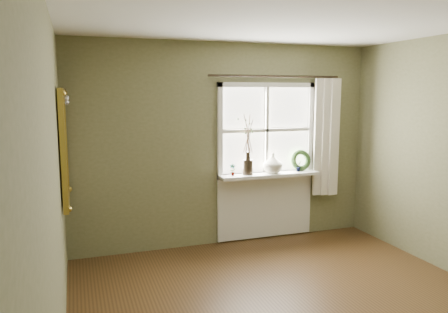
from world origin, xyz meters
TOP-DOWN VIEW (x-y plane):
  - ceiling at (0.00, 0.00)m, footprint 4.50×4.50m
  - wall_back at (0.00, 2.30)m, footprint 4.00×0.10m
  - wall_left at (-2.05, 0.00)m, footprint 0.10×4.50m
  - window_frame at (0.55, 2.23)m, footprint 1.36×0.06m
  - window_sill at (0.55, 2.12)m, footprint 1.36×0.26m
  - window_apron at (0.55, 2.23)m, footprint 1.36×0.04m
  - dark_jug at (0.25, 2.12)m, footprint 0.16×0.16m
  - cream_vase at (0.60, 2.12)m, footprint 0.33×0.33m
  - wreath at (1.04, 2.16)m, footprint 0.29×0.13m
  - potted_plant_left at (0.04, 2.12)m, footprint 0.09×0.08m
  - potted_plant_right at (0.98, 2.12)m, footprint 0.10×0.09m
  - curtain at (1.39, 2.13)m, footprint 0.36×0.12m
  - curtain_rod at (0.65, 2.17)m, footprint 1.84×0.03m
  - gilt_mirror at (-1.96, 1.70)m, footprint 0.10×0.99m

SIDE VIEW (x-z plane):
  - window_apron at x=0.55m, z-range 0.02..0.90m
  - window_sill at x=0.55m, z-range 0.88..0.92m
  - potted_plant_right at x=0.98m, z-range 0.92..1.07m
  - potted_plant_left at x=0.04m, z-range 0.92..1.07m
  - dark_jug at x=0.25m, z-range 0.92..1.12m
  - wreath at x=1.04m, z-range 0.88..1.18m
  - cream_vase at x=0.60m, z-range 0.92..1.19m
  - wall_back at x=0.00m, z-range 0.00..2.60m
  - wall_left at x=-2.05m, z-range 0.00..2.60m
  - curtain at x=1.39m, z-range 0.57..2.16m
  - gilt_mirror at x=-1.96m, z-range 0.84..2.02m
  - window_frame at x=0.55m, z-range 0.86..2.10m
  - curtain_rod at x=0.65m, z-range 2.16..2.20m
  - ceiling at x=0.00m, z-range 2.60..2.60m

